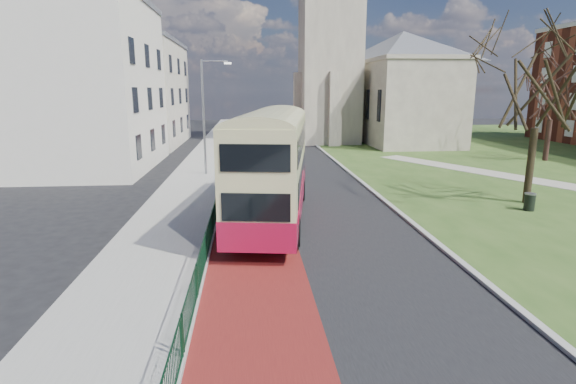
{
  "coord_description": "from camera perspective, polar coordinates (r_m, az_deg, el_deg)",
  "views": [
    {
      "loc": [
        -1.34,
        -14.5,
        6.07
      ],
      "look_at": [
        0.21,
        3.29,
        2.0
      ],
      "focal_mm": 28.0,
      "sensor_mm": 36.0,
      "label": 1
    }
  ],
  "objects": [
    {
      "name": "litter_bin",
      "position": [
        26.01,
        28.34,
        -1.1
      ],
      "size": [
        0.71,
        0.71,
        0.9
      ],
      "rotation": [
        0.0,
        0.0,
        0.31
      ],
      "color": "black",
      "rests_on": "grass_green"
    },
    {
      "name": "grass_green",
      "position": [
        46.01,
        31.6,
        3.38
      ],
      "size": [
        40.0,
        80.0,
        0.04
      ],
      "primitive_type": "cube",
      "color": "#2E4C1B",
      "rests_on": "ground"
    },
    {
      "name": "street_block_near",
      "position": [
        38.64,
        -24.72,
        12.36
      ],
      "size": [
        10.3,
        14.3,
        13.0
      ],
      "color": "silver",
      "rests_on": "ground"
    },
    {
      "name": "road_carriageway",
      "position": [
        35.14,
        -0.27,
        2.9
      ],
      "size": [
        9.0,
        120.0,
        0.01
      ],
      "primitive_type": "cube",
      "color": "black",
      "rests_on": "ground"
    },
    {
      "name": "winter_tree_far",
      "position": [
        44.96,
        30.73,
        11.46
      ],
      "size": [
        6.33,
        6.33,
        9.13
      ],
      "rotation": [
        0.0,
        0.0,
        0.02
      ],
      "color": "#331E19",
      "rests_on": "grass_green"
    },
    {
      "name": "street_block_far",
      "position": [
        54.01,
        -18.96,
        11.84
      ],
      "size": [
        10.3,
        16.3,
        11.5
      ],
      "color": "#BFB6A1",
      "rests_on": "ground"
    },
    {
      "name": "bus",
      "position": [
        20.89,
        -1.99,
        3.96
      ],
      "size": [
        4.5,
        12.22,
        5.0
      ],
      "rotation": [
        0.0,
        0.0,
        -0.15
      ],
      "color": "maroon",
      "rests_on": "ground"
    },
    {
      "name": "winter_tree_near",
      "position": [
        27.19,
        29.59,
        13.79
      ],
      "size": [
        8.32,
        8.32,
        10.45
      ],
      "rotation": [
        0.0,
        0.0,
        0.19
      ],
      "color": "black",
      "rests_on": "grass_green"
    },
    {
      "name": "pedestrian_railing",
      "position": [
        19.37,
        -9.56,
        -3.89
      ],
      "size": [
        0.07,
        24.0,
        1.12
      ],
      "color": "#0B331D",
      "rests_on": "ground"
    },
    {
      "name": "ground",
      "position": [
        15.78,
        0.29,
        -9.79
      ],
      "size": [
        160.0,
        160.0,
        0.0
      ],
      "primitive_type": "plane",
      "color": "black",
      "rests_on": "ground"
    },
    {
      "name": "kerb_east",
      "position": [
        37.73,
        6.47,
        3.6
      ],
      "size": [
        0.25,
        80.0,
        0.13
      ],
      "primitive_type": "cube",
      "color": "#999993",
      "rests_on": "ground"
    },
    {
      "name": "streetlamp",
      "position": [
        32.67,
        -10.42,
        10.04
      ],
      "size": [
        2.13,
        0.18,
        8.0
      ],
      "color": "gray",
      "rests_on": "pavement_west"
    },
    {
      "name": "pavement_west",
      "position": [
        35.21,
        -10.89,
        2.78
      ],
      "size": [
        4.0,
        120.0,
        0.12
      ],
      "primitive_type": "cube",
      "color": "gray",
      "rests_on": "ground"
    },
    {
      "name": "kerb_west",
      "position": [
        35.06,
        -7.63,
        2.86
      ],
      "size": [
        0.25,
        120.0,
        0.13
      ],
      "primitive_type": "cube",
      "color": "#999993",
      "rests_on": "ground"
    },
    {
      "name": "gothic_church",
      "position": [
        54.77,
        10.4,
        20.05
      ],
      "size": [
        16.38,
        18.0,
        40.0
      ],
      "color": "gray",
      "rests_on": "ground"
    },
    {
      "name": "bus_lane",
      "position": [
        35.03,
        -4.68,
        2.83
      ],
      "size": [
        3.4,
        120.0,
        0.01
      ],
      "primitive_type": "cube",
      "color": "#591414",
      "rests_on": "ground"
    }
  ]
}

